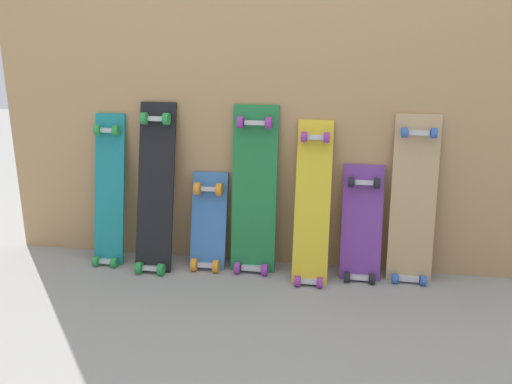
{
  "coord_description": "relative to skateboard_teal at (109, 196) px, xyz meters",
  "views": [
    {
      "loc": [
        0.42,
        -2.54,
        1.15
      ],
      "look_at": [
        0.0,
        -0.07,
        0.43
      ],
      "focal_mm": 36.29,
      "sensor_mm": 36.0,
      "label": 1
    }
  ],
  "objects": [
    {
      "name": "ground_plane",
      "position": [
        0.8,
        0.05,
        -0.36
      ],
      "size": [
        12.0,
        12.0,
        0.0
      ],
      "primitive_type": "plane",
      "color": "gray"
    },
    {
      "name": "plywood_wall_panel",
      "position": [
        0.8,
        0.12,
        0.43
      ],
      "size": [
        2.81,
        0.04,
        1.59
      ],
      "primitive_type": "cube",
      "color": "tan",
      "rests_on": "ground"
    },
    {
      "name": "skateboard_teal",
      "position": [
        0.0,
        0.0,
        0.0
      ],
      "size": [
        0.16,
        0.24,
        0.87
      ],
      "color": "#197A7F",
      "rests_on": "ground"
    },
    {
      "name": "skateboard_black",
      "position": [
        0.27,
        -0.03,
        0.03
      ],
      "size": [
        0.19,
        0.29,
        0.93
      ],
      "color": "black",
      "rests_on": "ground"
    },
    {
      "name": "skateboard_blue",
      "position": [
        0.54,
        0.01,
        -0.14
      ],
      "size": [
        0.19,
        0.21,
        0.56
      ],
      "color": "#386BAD",
      "rests_on": "ground"
    },
    {
      "name": "skateboard_green",
      "position": [
        0.79,
        0.02,
        0.03
      ],
      "size": [
        0.23,
        0.2,
        0.92
      ],
      "color": "#1E7238",
      "rests_on": "ground"
    },
    {
      "name": "skateboard_yellow",
      "position": [
        1.09,
        -0.03,
        -0.0
      ],
      "size": [
        0.18,
        0.29,
        0.86
      ],
      "color": "gold",
      "rests_on": "ground"
    },
    {
      "name": "skateboard_purple",
      "position": [
        1.34,
        0.01,
        -0.11
      ],
      "size": [
        0.2,
        0.21,
        0.64
      ],
      "color": "#6B338C",
      "rests_on": "ground"
    },
    {
      "name": "skateboard_natural",
      "position": [
        1.58,
        0.03,
        0.02
      ],
      "size": [
        0.22,
        0.18,
        0.9
      ],
      "color": "tan",
      "rests_on": "ground"
    }
  ]
}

